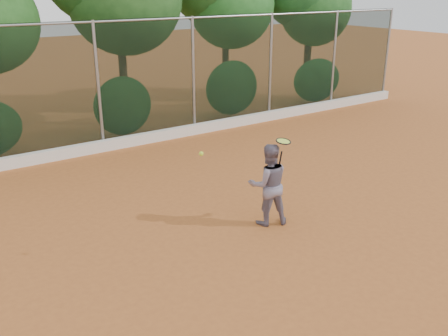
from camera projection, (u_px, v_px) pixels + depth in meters
ground at (257, 252)px, 8.66m from camera, size 80.00×80.00×0.00m
concrete_curb at (106, 145)px, 13.88m from camera, size 24.00×0.20×0.30m
tennis_player at (268, 184)px, 9.44m from camera, size 0.95×0.86×1.61m
chainlink_fence at (98, 83)px, 13.42m from camera, size 24.09×0.09×3.50m
tennis_racket at (283, 143)px, 9.16m from camera, size 0.32×0.32×0.53m
tennis_ball_in_flight at (201, 154)px, 7.63m from camera, size 0.07×0.07×0.07m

